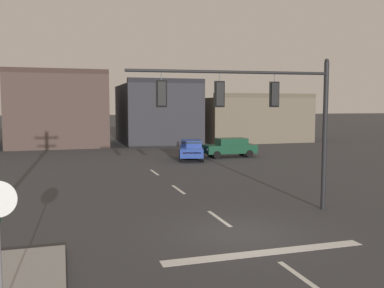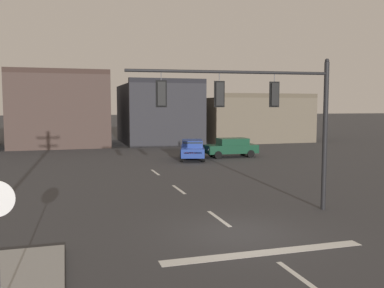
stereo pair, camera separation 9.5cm
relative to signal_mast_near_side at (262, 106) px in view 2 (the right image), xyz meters
The scene contains 7 objects.
ground_plane 5.31m from the signal_mast_near_side, 129.20° to the right, with size 400.00×400.00×0.00m, color #353538.
stop_bar_paint 6.46m from the signal_mast_near_side, 113.95° to the right, with size 6.40×0.50×0.01m, color silver.
lane_centreline 4.76m from the signal_mast_near_side, 168.65° to the right, with size 0.16×26.40×0.01m.
signal_mast_near_side is the anchor object (origin of this frame).
car_lot_nearside 19.32m from the signal_mast_near_side, 71.62° to the left, with size 4.48×1.97×1.61m.
car_lot_middle 17.76m from the signal_mast_near_side, 82.53° to the left, with size 2.90×4.72×1.61m.
building_row 33.35m from the signal_mast_near_side, 93.58° to the left, with size 44.97×10.88×8.03m.
Camera 2 is at (-5.61, -13.13, 4.33)m, focal length 39.85 mm.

